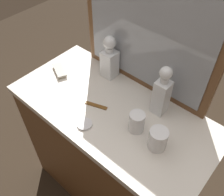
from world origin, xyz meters
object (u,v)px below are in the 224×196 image
object	(u,v)px
crystal_decanter_far_left	(162,95)
crystal_tumbler_rear	(137,123)
porcelain_dish	(85,124)
silver_brush_left	(60,71)
crystal_tumbler_center	(158,140)
tortoiseshell_comb	(96,105)
crystal_decanter_left	(110,61)

from	to	relation	value
crystal_decanter_far_left	crystal_tumbler_rear	xyz separation A→B (m)	(-0.02, -0.17, -0.07)
crystal_decanter_far_left	porcelain_dish	xyz separation A→B (m)	(-0.22, -0.32, -0.11)
crystal_decanter_far_left	silver_brush_left	world-z (taller)	crystal_decanter_far_left
crystal_tumbler_rear	porcelain_dish	world-z (taller)	crystal_tumbler_rear
porcelain_dish	crystal_tumbler_rear	bearing A→B (deg)	35.58
crystal_tumbler_center	porcelain_dish	size ratio (longest dim) A/B	1.45
tortoiseshell_comb	crystal_tumbler_center	bearing A→B (deg)	0.60
crystal_tumbler_center	tortoiseshell_comb	bearing A→B (deg)	-179.40
porcelain_dish	tortoiseshell_comb	bearing A→B (deg)	109.50
crystal_decanter_far_left	crystal_tumbler_center	bearing A→B (deg)	-58.57
crystal_tumbler_rear	crystal_tumbler_center	distance (m)	0.13
porcelain_dish	crystal_tumbler_center	bearing A→B (deg)	21.54
crystal_tumbler_center	crystal_tumbler_rear	bearing A→B (deg)	173.46
crystal_decanter_far_left	tortoiseshell_comb	world-z (taller)	crystal_decanter_far_left
crystal_decanter_left	crystal_tumbler_rear	distance (m)	0.43
silver_brush_left	crystal_decanter_left	bearing A→B (deg)	36.46
crystal_decanter_far_left	tortoiseshell_comb	distance (m)	0.35
crystal_tumbler_rear	silver_brush_left	size ratio (longest dim) A/B	0.75
crystal_decanter_far_left	tortoiseshell_comb	size ratio (longest dim) A/B	2.30
crystal_tumbler_center	silver_brush_left	bearing A→B (deg)	176.12
silver_brush_left	tortoiseshell_comb	size ratio (longest dim) A/B	1.15
crystal_decanter_left	crystal_decanter_far_left	bearing A→B (deg)	-6.51
crystal_tumbler_rear	crystal_decanter_far_left	bearing A→B (deg)	84.79
crystal_tumbler_rear	tortoiseshell_comb	distance (m)	0.26
crystal_decanter_left	crystal_tumbler_rear	xyz separation A→B (m)	(0.36, -0.22, -0.06)
crystal_decanter_far_left	crystal_tumbler_rear	world-z (taller)	crystal_decanter_far_left
tortoiseshell_comb	crystal_decanter_left	bearing A→B (deg)	115.18
silver_brush_left	tortoiseshell_comb	xyz separation A→B (m)	(0.36, -0.05, -0.01)
crystal_tumbler_center	porcelain_dish	bearing A→B (deg)	-158.46
crystal_tumbler_center	tortoiseshell_comb	xyz separation A→B (m)	(-0.38, -0.00, -0.05)
crystal_decanter_far_left	crystal_tumbler_rear	bearing A→B (deg)	-95.21
crystal_tumbler_rear	tortoiseshell_comb	size ratio (longest dim) A/B	0.86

